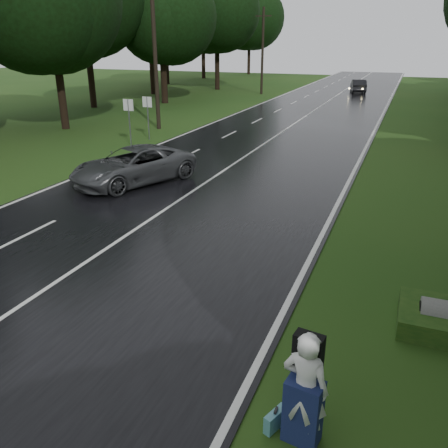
{
  "coord_description": "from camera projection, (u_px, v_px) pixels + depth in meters",
  "views": [
    {
      "loc": [
        7.85,
        -8.24,
        5.82
      ],
      "look_at": [
        3.51,
        2.68,
        1.1
      ],
      "focal_mm": 36.72,
      "sensor_mm": 36.0,
      "label": 1
    }
  ],
  "objects": [
    {
      "name": "grey_car",
      "position": [
        133.0,
        165.0,
        19.74
      ],
      "size": [
        4.55,
        6.08,
        1.53
      ],
      "primitive_type": "imported",
      "rotation": [
        0.0,
        0.0,
        5.87
      ],
      "color": "#424446",
      "rests_on": "road"
    },
    {
      "name": "tree_left_d",
      "position": [
        66.0,
        129.0,
        32.48
      ],
      "size": [
        9.16,
        9.16,
        14.32
      ],
      "primitive_type": null,
      "color": "black",
      "rests_on": "ground"
    },
    {
      "name": "suitcase",
      "position": [
        275.0,
        420.0,
        7.35
      ],
      "size": [
        0.3,
        0.48,
        0.33
      ],
      "primitive_type": "cube",
      "rotation": [
        0.0,
        0.0,
        5.9
      ],
      "color": "teal",
      "rests_on": "ground"
    },
    {
      "name": "utility_pole_far",
      "position": [
        261.0,
        94.0,
        53.43
      ],
      "size": [
        1.8,
        0.28,
        9.24
      ],
      "primitive_type": null,
      "color": "black",
      "rests_on": "ground"
    },
    {
      "name": "ground",
      "position": [
        62.0,
        280.0,
        11.97
      ],
      "size": [
        160.0,
        160.0,
        0.0
      ],
      "primitive_type": "plane",
      "color": "#244313",
      "rests_on": "ground"
    },
    {
      "name": "tree_left_e",
      "position": [
        165.0,
        103.0,
        45.74
      ],
      "size": [
        8.77,
        8.77,
        13.71
      ],
      "primitive_type": null,
      "color": "black",
      "rests_on": "ground"
    },
    {
      "name": "utility_pole_mid",
      "position": [
        159.0,
        129.0,
        32.47
      ],
      "size": [
        1.8,
        0.28,
        9.83
      ],
      "primitive_type": null,
      "color": "black",
      "rests_on": "ground"
    },
    {
      "name": "tree_left_f",
      "position": [
        217.0,
        89.0,
        58.37
      ],
      "size": [
        10.44,
        10.44,
        16.32
      ],
      "primitive_type": null,
      "color": "black",
      "rests_on": "ground"
    },
    {
      "name": "far_car",
      "position": [
        358.0,
        86.0,
        54.47
      ],
      "size": [
        2.42,
        4.74,
        1.49
      ],
      "primitive_type": "imported",
      "rotation": [
        0.0,
        0.0,
        3.34
      ],
      "color": "black",
      "rests_on": "road"
    },
    {
      "name": "lane_center",
      "position": [
        273.0,
        138.0,
        29.2
      ],
      "size": [
        0.12,
        140.0,
        0.01
      ],
      "primitive_type": "cube",
      "color": "silver",
      "rests_on": "road"
    },
    {
      "name": "road",
      "position": [
        273.0,
        138.0,
        29.21
      ],
      "size": [
        12.0,
        140.0,
        0.04
      ],
      "primitive_type": "cube",
      "color": "black",
      "rests_on": "ground"
    },
    {
      "name": "hitchhiker",
      "position": [
        305.0,
        392.0,
        6.88
      ],
      "size": [
        0.78,
        0.72,
        1.98
      ],
      "color": "silver",
      "rests_on": "ground"
    },
    {
      "name": "road_sign_a",
      "position": [
        131.0,
        146.0,
        27.14
      ],
      "size": [
        0.65,
        0.1,
        2.7
      ],
      "primitive_type": null,
      "color": "white",
      "rests_on": "ground"
    },
    {
      "name": "road_sign_b",
      "position": [
        149.0,
        139.0,
        28.95
      ],
      "size": [
        0.63,
        0.1,
        2.62
      ],
      "primitive_type": null,
      "color": "white",
      "rests_on": "ground"
    }
  ]
}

